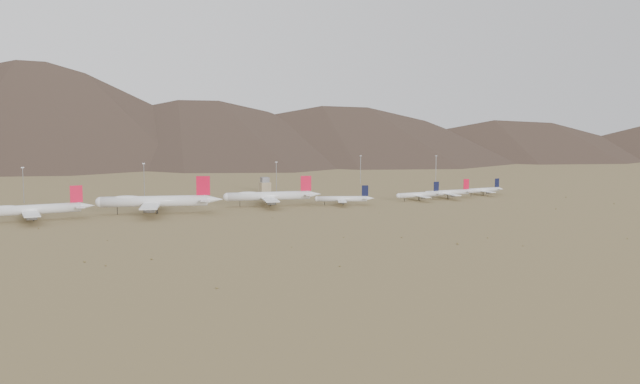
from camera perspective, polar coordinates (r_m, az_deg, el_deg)
name	(u,v)px	position (r m, az deg, el deg)	size (l,w,h in m)	color
ground	(285,214)	(454.21, -2.86, -1.74)	(3000.00, 3000.00, 0.00)	olive
mountain_ridge	(97,63)	(1331.55, -17.39, 9.84)	(4400.00, 1000.00, 300.00)	#4B392D
widebody_west	(32,209)	(455.66, -22.07, -1.30)	(67.49, 51.74, 20.04)	white
widebody_centre	(155,201)	(463.68, -13.05, -0.71)	(77.62, 61.44, 23.68)	white
widebody_east	(269,196)	(490.79, -4.09, -0.31)	(67.54, 52.93, 20.29)	white
narrowbody_a	(344,199)	(494.11, 1.90, -0.54)	(39.51, 29.67, 13.77)	white
narrowbody_b	(420,195)	(525.17, 7.97, -0.21)	(40.01, 28.55, 13.20)	white
narrowbody_c	(449,193)	(539.26, 10.26, -0.04)	(43.01, 30.77, 14.19)	white
narrowbody_d	(483,190)	(567.19, 12.94, 0.16)	(37.84, 27.18, 12.48)	white
control_tower	(265,186)	(575.55, -4.44, 0.52)	(8.00, 8.00, 12.00)	tan
mast_far_west	(23,183)	(546.45, -22.65, 0.66)	(2.00, 0.60, 25.70)	gray
mast_west	(144,178)	(559.07, -13.90, 1.09)	(2.00, 0.60, 25.70)	gray
mast_centre	(276,176)	(559.42, -3.51, 1.27)	(2.00, 0.60, 25.70)	gray
mast_east	(361,168)	(638.42, 3.26, 1.91)	(2.00, 0.60, 25.70)	gray
mast_far_east	(436,168)	(646.26, 9.26, 1.90)	(2.00, 0.60, 25.70)	gray
desert_scrub	(313,238)	(363.69, -0.59, -3.74)	(436.85, 171.50, 0.87)	brown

